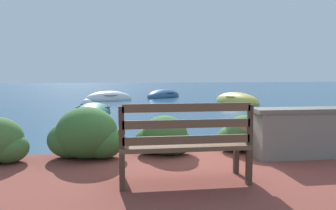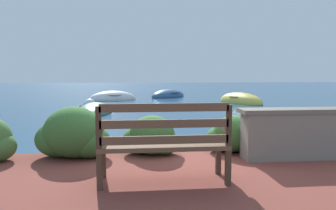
{
  "view_description": "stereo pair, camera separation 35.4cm",
  "coord_description": "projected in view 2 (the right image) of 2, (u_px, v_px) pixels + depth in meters",
  "views": [
    {
      "loc": [
        -1.06,
        -5.13,
        1.48
      ],
      "look_at": [
        0.4,
        5.66,
        0.37
      ],
      "focal_mm": 35.0,
      "sensor_mm": 36.0,
      "label": 1
    },
    {
      "loc": [
        -0.71,
        -5.18,
        1.48
      ],
      "look_at": [
        0.4,
        5.66,
        0.37
      ],
      "focal_mm": 35.0,
      "sensor_mm": 36.0,
      "label": 2
    }
  ],
  "objects": [
    {
      "name": "hedge_clump_far_right",
      "position": [
        308.0,
        135.0,
        5.14
      ],
      "size": [
        0.9,
        0.65,
        0.61
      ],
      "color": "#426B33",
      "rests_on": "patio_terrace"
    },
    {
      "name": "rowboat_nearest",
      "position": [
        95.0,
        111.0,
        11.96
      ],
      "size": [
        1.23,
        2.79,
        0.6
      ],
      "rotation": [
        0.0,
        0.0,
        4.71
      ],
      "color": "#336B5B",
      "rests_on": "ground_plane"
    },
    {
      "name": "rowboat_far",
      "position": [
        113.0,
        99.0,
        17.01
      ],
      "size": [
        2.64,
        1.73,
        0.86
      ],
      "rotation": [
        0.0,
        0.0,
        0.26
      ],
      "color": "silver",
      "rests_on": "ground_plane"
    },
    {
      "name": "rowboat_mid",
      "position": [
        240.0,
        101.0,
        15.56
      ],
      "size": [
        2.01,
        2.95,
        0.88
      ],
      "rotation": [
        0.0,
        0.0,
        5.1
      ],
      "color": "#DBC64C",
      "rests_on": "ground_plane"
    },
    {
      "name": "ground_plane",
      "position": [
        179.0,
        163.0,
        5.34
      ],
      "size": [
        80.0,
        80.0,
        0.0
      ],
      "color": "navy"
    },
    {
      "name": "mooring_buoy",
      "position": [
        90.0,
        104.0,
        14.11
      ],
      "size": [
        0.53,
        0.53,
        0.49
      ],
      "color": "white",
      "rests_on": "ground_plane"
    },
    {
      "name": "hedge_clump_centre",
      "position": [
        151.0,
        137.0,
        5.0
      ],
      "size": [
        0.88,
        0.63,
        0.6
      ],
      "color": "#38662D",
      "rests_on": "patio_terrace"
    },
    {
      "name": "rowboat_outer",
      "position": [
        168.0,
        96.0,
        19.18
      ],
      "size": [
        2.7,
        2.72,
        0.8
      ],
      "rotation": [
        0.0,
        0.0,
        3.94
      ],
      "color": "#2D517A",
      "rests_on": "ground_plane"
    },
    {
      "name": "hedge_clump_left",
      "position": [
        73.0,
        135.0,
        4.82
      ],
      "size": [
        1.11,
        0.8,
        0.75
      ],
      "color": "#38662D",
      "rests_on": "patio_terrace"
    },
    {
      "name": "stone_wall",
      "position": [
        323.0,
        133.0,
        4.79
      ],
      "size": [
        2.52,
        0.39,
        0.73
      ],
      "color": "gray",
      "rests_on": "patio_terrace"
    },
    {
      "name": "park_bench",
      "position": [
        164.0,
        141.0,
        3.68
      ],
      "size": [
        1.47,
        0.48,
        0.93
      ],
      "rotation": [
        0.0,
        0.0,
        0.14
      ],
      "color": "#433123",
      "rests_on": "patio_terrace"
    },
    {
      "name": "hedge_clump_right",
      "position": [
        233.0,
        136.0,
        5.15
      ],
      "size": [
        0.85,
        0.61,
        0.58
      ],
      "color": "#38662D",
      "rests_on": "patio_terrace"
    }
  ]
}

